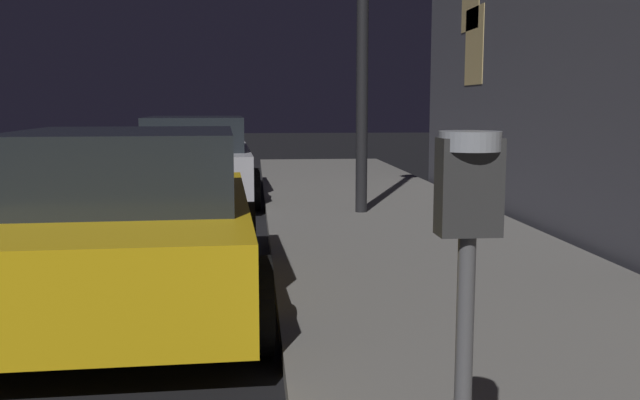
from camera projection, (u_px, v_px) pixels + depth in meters
parking_meter at (467, 242)px, 2.18m from camera, size 0.19×0.19×1.40m
car_yellow_cab at (130, 220)px, 5.63m from camera, size 2.22×4.19×1.43m
car_silver at (196, 159)px, 12.04m from camera, size 2.16×4.48×1.43m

